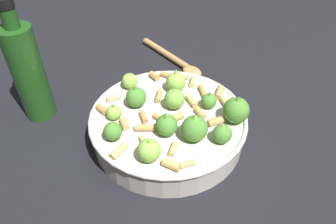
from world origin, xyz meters
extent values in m
plane|color=black|center=(0.00, 0.00, 0.00)|extent=(2.40, 2.40, 0.00)
cylinder|color=beige|center=(0.00, 0.00, 0.02)|extent=(0.27, 0.27, 0.05)
torus|color=beige|center=(0.00, 0.00, 0.05)|extent=(0.28, 0.28, 0.01)
sphere|color=#4C8933|center=(0.06, -0.09, 0.07)|extent=(0.03, 0.03, 0.03)
cone|color=#8CC64C|center=(0.06, -0.09, 0.08)|extent=(0.01, 0.01, 0.01)
sphere|color=#8CC64C|center=(-0.04, 0.11, 0.06)|extent=(0.03, 0.03, 0.03)
cone|color=#75B247|center=(-0.04, 0.11, 0.08)|extent=(0.01, 0.01, 0.01)
sphere|color=#4C8933|center=(-0.10, -0.02, 0.07)|extent=(0.03, 0.03, 0.03)
cone|color=#75B247|center=(-0.10, -0.02, 0.08)|extent=(0.01, 0.01, 0.01)
sphere|color=#8CC64C|center=(0.04, 0.07, 0.07)|extent=(0.04, 0.04, 0.04)
cone|color=#8CC64C|center=(0.04, 0.07, 0.09)|extent=(0.01, 0.01, 0.02)
sphere|color=#4C8933|center=(0.08, 0.00, 0.06)|extent=(0.03, 0.03, 0.03)
cone|color=#4C8933|center=(0.08, 0.00, 0.08)|extent=(0.01, 0.01, 0.01)
sphere|color=#4C8933|center=(-0.02, -0.04, 0.07)|extent=(0.04, 0.04, 0.04)
cone|color=#609E38|center=(-0.02, -0.04, 0.09)|extent=(0.02, 0.02, 0.02)
sphere|color=#8CC64C|center=(-0.09, 0.03, 0.06)|extent=(0.03, 0.03, 0.03)
cone|color=#609E38|center=(-0.09, 0.03, 0.08)|extent=(0.01, 0.01, 0.01)
sphere|color=#4C8933|center=(0.02, -0.06, 0.07)|extent=(0.04, 0.04, 0.04)
cone|color=#8CC64C|center=(0.02, -0.06, 0.09)|extent=(0.02, 0.02, 0.02)
sphere|color=#8CC64C|center=(-0.06, -0.08, 0.07)|extent=(0.04, 0.04, 0.04)
cone|color=#609E38|center=(-0.06, -0.08, 0.08)|extent=(0.02, 0.02, 0.01)
sphere|color=#4C8933|center=(-0.04, 0.05, 0.07)|extent=(0.04, 0.04, 0.04)
cone|color=#4C8933|center=(-0.04, 0.05, 0.09)|extent=(0.02, 0.02, 0.02)
sphere|color=#75B247|center=(0.02, 0.02, 0.07)|extent=(0.04, 0.04, 0.04)
cone|color=#75B247|center=(0.02, 0.02, 0.09)|extent=(0.02, 0.02, 0.01)
sphere|color=#4C8933|center=(0.11, -0.05, 0.07)|extent=(0.05, 0.05, 0.05)
cone|color=#4C8933|center=(0.11, -0.05, 0.09)|extent=(0.02, 0.02, 0.02)
cylinder|color=tan|center=(-0.04, 0.01, 0.05)|extent=(0.01, 0.03, 0.01)
cylinder|color=tan|center=(-0.06, -0.05, 0.05)|extent=(0.01, 0.02, 0.01)
cylinder|color=tan|center=(-0.05, -0.02, 0.06)|extent=(0.04, 0.02, 0.01)
cylinder|color=tan|center=(0.07, -0.05, 0.06)|extent=(0.03, 0.01, 0.01)
cylinder|color=tan|center=(0.09, 0.04, 0.06)|extent=(0.02, 0.03, 0.01)
cylinder|color=tan|center=(-0.10, -0.06, 0.06)|extent=(0.03, 0.03, 0.01)
cylinder|color=tan|center=(0.11, -0.01, 0.06)|extent=(0.01, 0.03, 0.01)
cylinder|color=tan|center=(0.06, 0.10, 0.05)|extent=(0.03, 0.01, 0.01)
cylinder|color=tan|center=(-0.11, 0.05, 0.06)|extent=(0.02, 0.03, 0.01)
cylinder|color=tan|center=(0.01, 0.12, 0.06)|extent=(0.02, 0.03, 0.01)
cylinder|color=tan|center=(-0.02, -0.01, 0.05)|extent=(0.02, 0.03, 0.01)
cylinder|color=tan|center=(0.05, 0.02, 0.06)|extent=(0.01, 0.03, 0.01)
cylinder|color=tan|center=(0.11, 0.02, 0.06)|extent=(0.03, 0.03, 0.01)
cylinder|color=tan|center=(-0.01, -0.12, 0.05)|extent=(0.02, 0.01, 0.01)
cylinder|color=tan|center=(-0.03, -0.11, 0.06)|extent=(0.03, 0.03, 0.01)
cylinder|color=tan|center=(-0.02, -0.08, 0.05)|extent=(0.02, 0.03, 0.01)
cylinder|color=tan|center=(-0.08, 0.08, 0.05)|extent=(0.03, 0.01, 0.01)
cylinder|color=tan|center=(0.00, 0.05, 0.05)|extent=(0.02, 0.03, 0.01)
cylinder|color=tan|center=(0.01, -0.01, 0.06)|extent=(0.03, 0.02, 0.01)
cylinder|color=tan|center=(0.05, -0.02, 0.06)|extent=(0.01, 0.03, 0.01)
cylinder|color=tan|center=(-0.08, 0.00, 0.06)|extent=(0.01, 0.03, 0.01)
cylinder|color=tan|center=(0.08, 0.07, 0.06)|extent=(0.02, 0.03, 0.01)
cylinder|color=tan|center=(0.04, 0.11, 0.06)|extent=(0.02, 0.03, 0.01)
cylinder|color=#1E4C19|center=(-0.22, 0.15, 0.09)|extent=(0.06, 0.06, 0.19)
cylinder|color=#1E4C19|center=(-0.22, 0.15, 0.21)|extent=(0.03, 0.03, 0.04)
cylinder|color=black|center=(-0.22, 0.15, 0.23)|extent=(0.03, 0.03, 0.02)
cylinder|color=#B2844C|center=(0.09, 0.27, 0.01)|extent=(0.07, 0.16, 0.02)
ellipsoid|color=#B2844C|center=(0.12, 0.18, 0.01)|extent=(0.05, 0.06, 0.01)
camera|label=1|loc=(-0.14, -0.40, 0.43)|focal=34.30mm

